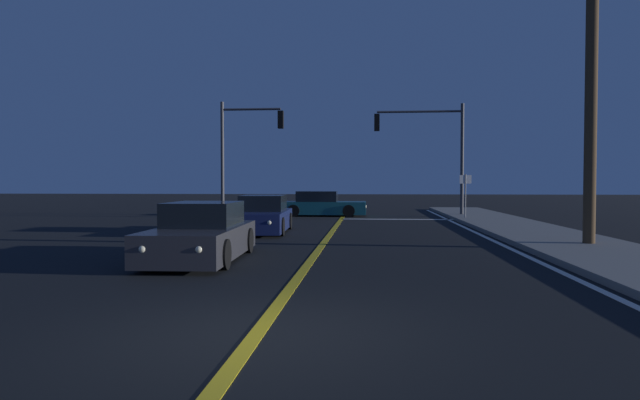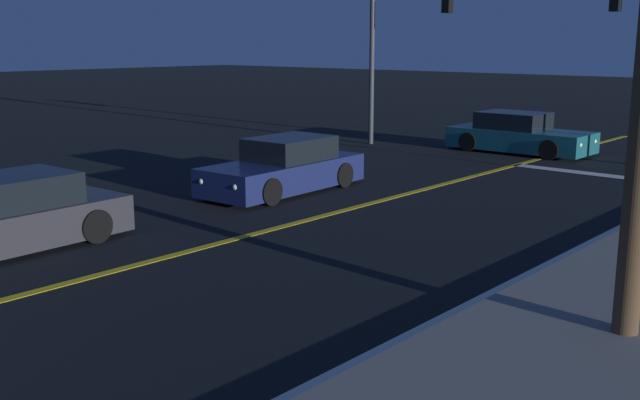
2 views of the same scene
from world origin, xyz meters
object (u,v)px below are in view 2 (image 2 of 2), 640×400
at_px(car_lead_oncoming_teal, 518,135).
at_px(car_mid_block_navy, 285,168).
at_px(traffic_signal_far_left, 398,33).
at_px(car_far_approaching_charcoal, 3,219).

bearing_deg(car_lead_oncoming_teal, car_mid_block_navy, -7.24).
distance_m(car_lead_oncoming_teal, traffic_signal_far_left, 5.39).
bearing_deg(traffic_signal_far_left, car_mid_block_navy, -72.74).
xyz_separation_m(car_far_approaching_charcoal, traffic_signal_far_left, (-2.55, 15.57, 3.36)).
bearing_deg(car_lead_oncoming_teal, car_far_approaching_charcoal, -4.39).
bearing_deg(car_far_approaching_charcoal, car_lead_oncoming_teal, -96.58).
relative_size(car_far_approaching_charcoal, car_lead_oncoming_teal, 0.96).
xyz_separation_m(car_mid_block_navy, traffic_signal_far_left, (-2.61, 8.39, 3.36)).
distance_m(car_mid_block_navy, traffic_signal_far_left, 9.41).
relative_size(car_lead_oncoming_teal, traffic_signal_far_left, 0.79).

